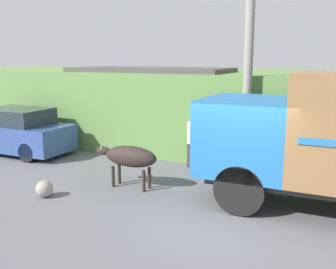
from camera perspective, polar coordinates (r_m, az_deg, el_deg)
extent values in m
plane|color=slate|center=(9.23, 9.82, -11.35)|extent=(60.00, 60.00, 0.00)
cube|color=#608C47|center=(15.55, 16.89, 3.21)|extent=(32.00, 6.88, 2.96)
cube|color=#8CC69E|center=(15.04, -2.56, 3.43)|extent=(5.68, 2.40, 2.96)
cube|color=#4C4742|center=(14.91, -2.62, 9.37)|extent=(5.98, 2.70, 0.16)
cube|color=#236BB2|center=(9.78, 11.55, -0.01)|extent=(2.10, 2.38, 1.78)
cube|color=#232D38|center=(10.02, 5.67, 2.29)|extent=(0.04, 2.02, 0.62)
cylinder|color=black|center=(9.16, 10.54, -7.69)|extent=(1.16, 0.52, 1.16)
ellipsoid|color=#2D231E|center=(10.65, -5.43, -3.19)|extent=(1.54, 0.58, 0.58)
ellipsoid|color=#2D231E|center=(11.10, -9.35, -2.33)|extent=(0.43, 0.25, 0.25)
cone|color=#B7AD93|center=(10.99, -9.66, -1.80)|extent=(0.06, 0.06, 0.11)
cone|color=#B7AD93|center=(11.15, -9.08, -1.60)|extent=(0.06, 0.06, 0.11)
cylinder|color=#2D231E|center=(10.93, -7.97, -6.05)|extent=(0.09, 0.09, 0.59)
cylinder|color=#2D231E|center=(11.18, -7.08, -5.62)|extent=(0.09, 0.09, 0.59)
cylinder|color=#2D231E|center=(10.46, -3.54, -6.75)|extent=(0.09, 0.09, 0.59)
cylinder|color=#2D231E|center=(10.72, -2.73, -6.29)|extent=(0.09, 0.09, 0.59)
cube|color=#334C8C|center=(15.52, -21.16, -0.21)|extent=(4.21, 1.82, 0.92)
cube|color=#232D38|center=(15.33, -21.08, 2.49)|extent=(2.31, 1.67, 0.57)
cylinder|color=black|center=(14.15, -19.60, -2.45)|extent=(0.66, 0.29, 0.66)
cube|color=#38332D|center=(12.70, 3.61, -3.03)|extent=(0.32, 0.21, 0.79)
cylinder|color=silver|center=(12.54, 3.65, 0.25)|extent=(0.38, 0.38, 0.69)
sphere|color=#A87A56|center=(12.46, 3.67, 2.31)|extent=(0.23, 0.23, 0.23)
cylinder|color=gray|center=(11.88, 11.59, 10.55)|extent=(0.27, 0.27, 6.85)
sphere|color=gray|center=(10.55, -17.51, -7.54)|extent=(0.44, 0.44, 0.44)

